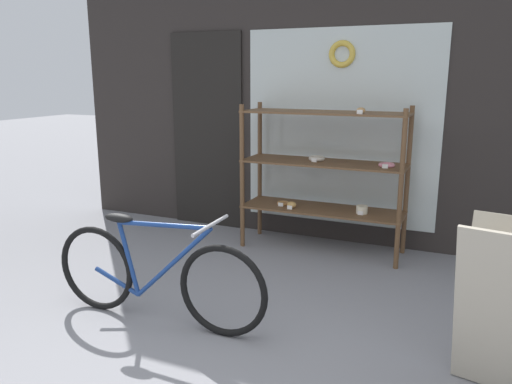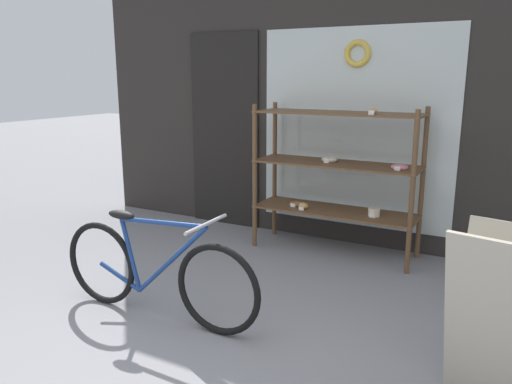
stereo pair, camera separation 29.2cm
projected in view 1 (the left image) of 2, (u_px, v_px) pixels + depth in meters
name	position (u px, v px, depth m)	size (l,w,h in m)	color
storefront_facade	(319.00, 78.00, 4.90)	(5.67, 0.13, 3.34)	#2D2826
display_case	(324.00, 167.00, 4.67)	(1.53, 0.48, 1.39)	brown
bicycle	(155.00, 275.00, 3.37)	(1.63, 0.46, 0.75)	black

